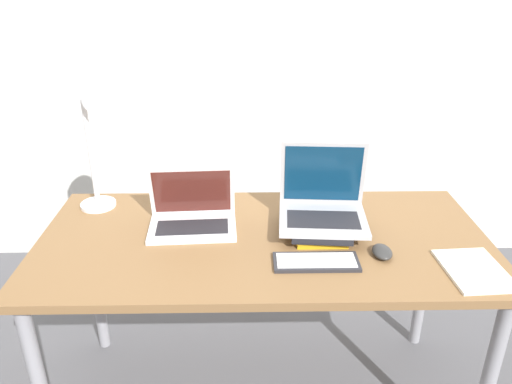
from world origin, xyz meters
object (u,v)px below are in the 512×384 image
object	(u,v)px
laptop_left	(192,215)
laptop_on_books	(323,204)
mouse	(382,252)
desk_lamp	(99,104)
notepad	(474,270)
wireless_keyboard	(316,262)
book_stack	(320,227)

from	to	relation	value
laptop_left	laptop_on_books	xyz separation A→B (m)	(0.48, -0.03, 0.06)
mouse	desk_lamp	bearing A→B (deg)	160.01
notepad	wireless_keyboard	bearing A→B (deg)	173.70
laptop_left	desk_lamp	distance (m)	0.53
laptop_left	book_stack	xyz separation A→B (m)	(0.47, -0.06, -0.02)
wireless_keyboard	mouse	bearing A→B (deg)	11.10
wireless_keyboard	notepad	xyz separation A→B (m)	(0.50, -0.06, -0.00)
book_stack	laptop_on_books	size ratio (longest dim) A/B	0.83
wireless_keyboard	book_stack	bearing A→B (deg)	79.05
mouse	notepad	world-z (taller)	mouse
wireless_keyboard	mouse	size ratio (longest dim) A/B	2.85
laptop_on_books	notepad	xyz separation A→B (m)	(0.45, -0.29, -0.10)
book_stack	laptop_left	bearing A→B (deg)	172.39
notepad	desk_lamp	size ratio (longest dim) A/B	0.45
desk_lamp	laptop_left	bearing A→B (deg)	-22.97
notepad	mouse	bearing A→B (deg)	159.88
laptop_on_books	desk_lamp	xyz separation A→B (m)	(-0.81, 0.17, 0.33)
book_stack	desk_lamp	bearing A→B (deg)	165.74
laptop_left	book_stack	size ratio (longest dim) A/B	1.21
mouse	book_stack	bearing A→B (deg)	140.37
book_stack	wireless_keyboard	size ratio (longest dim) A/B	0.97
laptop_on_books	mouse	xyz separation A→B (m)	(0.18, -0.19, -0.09)
laptop_on_books	desk_lamp	world-z (taller)	desk_lamp
mouse	desk_lamp	distance (m)	1.13
book_stack	mouse	xyz separation A→B (m)	(0.19, -0.16, -0.01)
laptop_left	laptop_on_books	bearing A→B (deg)	-3.43
notepad	desk_lamp	xyz separation A→B (m)	(-1.26, 0.46, 0.43)
book_stack	desk_lamp	world-z (taller)	desk_lamp
wireless_keyboard	mouse	distance (m)	0.23
book_stack	mouse	distance (m)	0.25
laptop_left	desk_lamp	xyz separation A→B (m)	(-0.33, 0.14, 0.39)
book_stack	wireless_keyboard	world-z (taller)	book_stack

